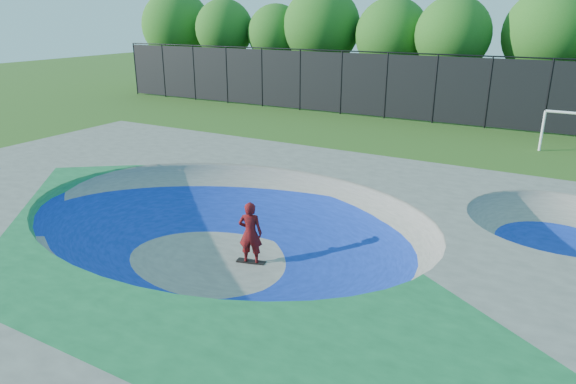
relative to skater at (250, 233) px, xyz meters
name	(u,v)px	position (x,y,z in m)	size (l,w,h in m)	color
ground	(227,263)	(-0.54, -0.33, -0.85)	(120.00, 120.00, 0.00)	#2E5417
skate_deck	(226,237)	(-0.54, -0.33, -0.10)	(22.00, 14.00, 1.50)	gray
skater	(250,233)	(0.00, 0.00, 0.00)	(0.62, 0.41, 1.70)	#AE0D0E
skateboard	(251,262)	(0.00, 0.00, -0.83)	(0.78, 0.22, 0.05)	black
fence	(435,88)	(-0.54, 20.67, 1.25)	(48.09, 0.09, 4.04)	black
treeline	(435,32)	(-2.23, 26.16, 4.23)	(53.52, 7.16, 8.23)	#432C21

